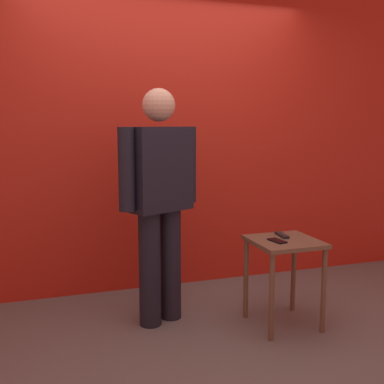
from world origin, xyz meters
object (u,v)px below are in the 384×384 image
standing_person (160,195)px  cell_phone (277,241)px  tv_remote (282,235)px  side_table (284,256)px

standing_person → cell_phone: bearing=-26.0°
standing_person → tv_remote: (0.85, -0.25, -0.30)m
side_table → tv_remote: (0.03, 0.09, 0.13)m
standing_person → cell_phone: 0.89m
tv_remote → cell_phone: bearing=-124.9°
cell_phone → side_table: bearing=11.4°
side_table → cell_phone: (-0.08, -0.03, 0.12)m
side_table → tv_remote: 0.16m
side_table → cell_phone: bearing=-159.4°
cell_phone → tv_remote: bearing=40.0°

